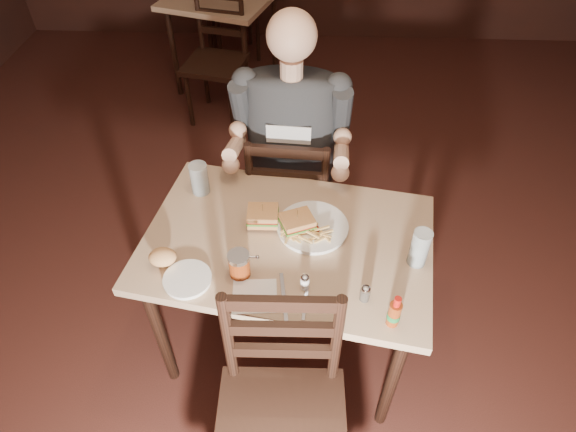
{
  "coord_description": "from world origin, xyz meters",
  "views": [
    {
      "loc": [
        -0.08,
        -1.41,
        2.2
      ],
      "look_at": [
        -0.15,
        -0.05,
        0.85
      ],
      "focal_mm": 30.0,
      "sensor_mm": 36.0,
      "label": 1
    }
  ],
  "objects_px": {
    "bg_chair_near": "(215,64)",
    "chair_far": "(291,196)",
    "chair_near": "(281,431)",
    "diner": "(290,121)",
    "main_table": "(287,253)",
    "glass_right": "(420,248)",
    "bg_table": "(222,6)",
    "dinner_plate": "(312,228)",
    "glass_left": "(199,179)",
    "hot_sauce": "(395,311)",
    "syrup_dispenser": "(239,265)",
    "side_plate": "(188,280)",
    "bg_chair_far": "(233,4)"
  },
  "relations": [
    {
      "from": "dinner_plate",
      "to": "glass_right",
      "type": "bearing_deg",
      "value": -21.35
    },
    {
      "from": "bg_chair_near",
      "to": "diner",
      "type": "height_order",
      "value": "diner"
    },
    {
      "from": "chair_near",
      "to": "glass_left",
      "type": "distance_m",
      "value": 1.07
    },
    {
      "from": "bg_table",
      "to": "diner",
      "type": "height_order",
      "value": "diner"
    },
    {
      "from": "chair_far",
      "to": "diner",
      "type": "height_order",
      "value": "diner"
    },
    {
      "from": "main_table",
      "to": "bg_table",
      "type": "height_order",
      "value": "same"
    },
    {
      "from": "main_table",
      "to": "hot_sauce",
      "type": "relative_size",
      "value": 8.88
    },
    {
      "from": "chair_far",
      "to": "syrup_dispenser",
      "type": "bearing_deg",
      "value": 82.03
    },
    {
      "from": "side_plate",
      "to": "bg_table",
      "type": "bearing_deg",
      "value": 95.79
    },
    {
      "from": "bg_table",
      "to": "chair_near",
      "type": "relative_size",
      "value": 1.01
    },
    {
      "from": "chair_near",
      "to": "syrup_dispenser",
      "type": "distance_m",
      "value": 0.6
    },
    {
      "from": "bg_chair_near",
      "to": "chair_far",
      "type": "bearing_deg",
      "value": -54.47
    },
    {
      "from": "bg_table",
      "to": "syrup_dispenser",
      "type": "bearing_deg",
      "value": -80.27
    },
    {
      "from": "main_table",
      "to": "chair_far",
      "type": "relative_size",
      "value": 1.35
    },
    {
      "from": "main_table",
      "to": "glass_right",
      "type": "xyz_separation_m",
      "value": [
        0.5,
        -0.1,
        0.17
      ]
    },
    {
      "from": "hot_sauce",
      "to": "glass_left",
      "type": "bearing_deg",
      "value": 140.17
    },
    {
      "from": "diner",
      "to": "glass_right",
      "type": "bearing_deg",
      "value": -47.5
    },
    {
      "from": "diner",
      "to": "hot_sauce",
      "type": "xyz_separation_m",
      "value": [
        0.39,
        -0.92,
        -0.13
      ]
    },
    {
      "from": "bg_chair_near",
      "to": "dinner_plate",
      "type": "distance_m",
      "value": 2.15
    },
    {
      "from": "chair_far",
      "to": "dinner_plate",
      "type": "height_order",
      "value": "chair_far"
    },
    {
      "from": "glass_left",
      "to": "syrup_dispenser",
      "type": "distance_m",
      "value": 0.51
    },
    {
      "from": "chair_near",
      "to": "diner",
      "type": "bearing_deg",
      "value": 89.58
    },
    {
      "from": "chair_near",
      "to": "glass_left",
      "type": "relative_size",
      "value": 6.77
    },
    {
      "from": "bg_table",
      "to": "dinner_plate",
      "type": "bearing_deg",
      "value": -73.62
    },
    {
      "from": "glass_right",
      "to": "bg_table",
      "type": "bearing_deg",
      "value": 113.04
    },
    {
      "from": "dinner_plate",
      "to": "diner",
      "type": "bearing_deg",
      "value": 103.1
    },
    {
      "from": "glass_left",
      "to": "glass_right",
      "type": "distance_m",
      "value": 0.97
    },
    {
      "from": "bg_table",
      "to": "chair_near",
      "type": "xyz_separation_m",
      "value": [
        0.65,
        -3.25,
        -0.19
      ]
    },
    {
      "from": "main_table",
      "to": "chair_near",
      "type": "height_order",
      "value": "chair_near"
    },
    {
      "from": "dinner_plate",
      "to": "glass_right",
      "type": "xyz_separation_m",
      "value": [
        0.4,
        -0.16,
        0.07
      ]
    },
    {
      "from": "main_table",
      "to": "glass_left",
      "type": "height_order",
      "value": "glass_left"
    },
    {
      "from": "bg_chair_near",
      "to": "glass_right",
      "type": "xyz_separation_m",
      "value": [
        1.15,
        -2.15,
        0.39
      ]
    },
    {
      "from": "chair_far",
      "to": "dinner_plate",
      "type": "xyz_separation_m",
      "value": [
        0.11,
        -0.53,
        0.31
      ]
    },
    {
      "from": "main_table",
      "to": "glass_right",
      "type": "distance_m",
      "value": 0.54
    },
    {
      "from": "glass_right",
      "to": "chair_near",
      "type": "bearing_deg",
      "value": -131.55
    },
    {
      "from": "bg_chair_near",
      "to": "glass_left",
      "type": "bearing_deg",
      "value": -70.09
    },
    {
      "from": "chair_near",
      "to": "syrup_dispenser",
      "type": "height_order",
      "value": "chair_near"
    },
    {
      "from": "bg_chair_near",
      "to": "dinner_plate",
      "type": "xyz_separation_m",
      "value": [
        0.75,
        -1.99,
        0.32
      ]
    },
    {
      "from": "main_table",
      "to": "diner",
      "type": "height_order",
      "value": "diner"
    },
    {
      "from": "bg_table",
      "to": "syrup_dispenser",
      "type": "height_order",
      "value": "syrup_dispenser"
    },
    {
      "from": "chair_near",
      "to": "bg_chair_near",
      "type": "relative_size",
      "value": 1.07
    },
    {
      "from": "main_table",
      "to": "bg_chair_far",
      "type": "distance_m",
      "value": 3.22
    },
    {
      "from": "bg_chair_far",
      "to": "side_plate",
      "type": "xyz_separation_m",
      "value": [
        0.29,
        -3.38,
        0.3
      ]
    },
    {
      "from": "side_plate",
      "to": "glass_left",
      "type": "bearing_deg",
      "value": 94.18
    },
    {
      "from": "chair_far",
      "to": "glass_right",
      "type": "height_order",
      "value": "chair_far"
    },
    {
      "from": "main_table",
      "to": "glass_right",
      "type": "bearing_deg",
      "value": -11.01
    },
    {
      "from": "glass_left",
      "to": "hot_sauce",
      "type": "xyz_separation_m",
      "value": [
        0.77,
        -0.65,
        -0.0
      ]
    },
    {
      "from": "bg_table",
      "to": "chair_near",
      "type": "height_order",
      "value": "chair_near"
    },
    {
      "from": "glass_left",
      "to": "glass_right",
      "type": "relative_size",
      "value": 0.9
    },
    {
      "from": "glass_right",
      "to": "side_plate",
      "type": "height_order",
      "value": "glass_right"
    }
  ]
}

